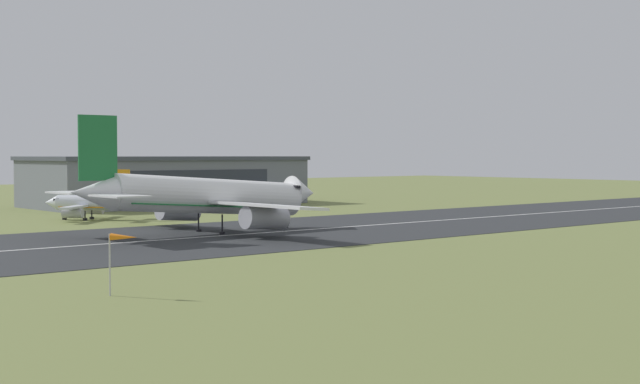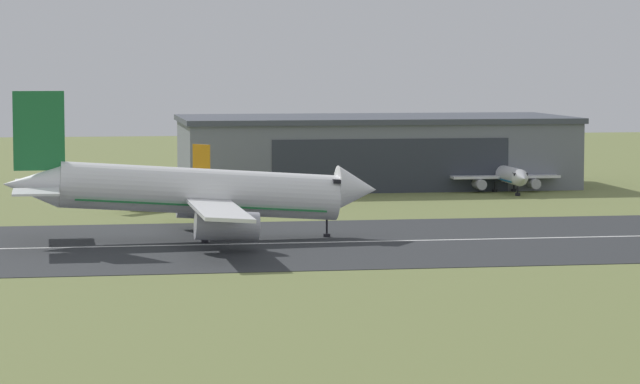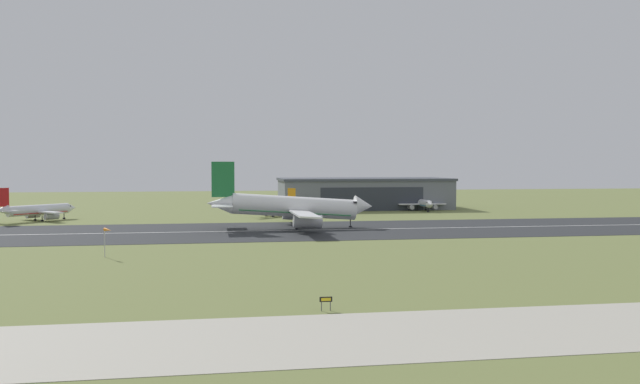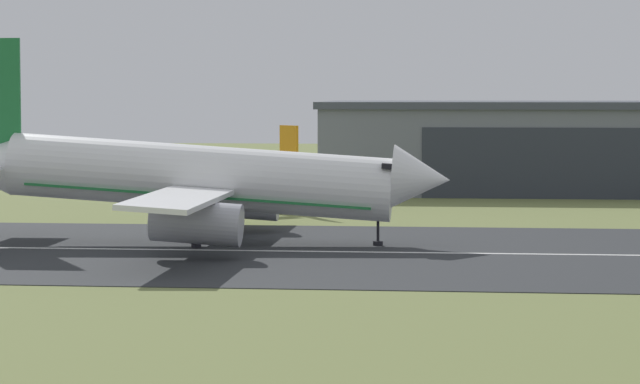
% 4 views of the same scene
% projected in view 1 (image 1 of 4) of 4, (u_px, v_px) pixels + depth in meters
% --- Properties ---
extents(ground_plane, '(619.79, 619.79, 0.00)m').
position_uv_depth(ground_plane, '(586.00, 281.00, 84.35)').
color(ground_plane, olive).
extents(runway_strip, '(379.79, 46.17, 0.06)m').
position_uv_depth(runway_strip, '(221.00, 236.00, 131.39)').
color(runway_strip, '#2B2D30').
rests_on(runway_strip, ground_plane).
extents(runway_centreline, '(341.81, 0.70, 0.01)m').
position_uv_depth(runway_centreline, '(221.00, 236.00, 131.38)').
color(runway_centreline, silver).
rests_on(runway_centreline, runway_strip).
extents(hangar_building, '(64.66, 29.53, 11.65)m').
position_uv_depth(hangar_building, '(167.00, 181.00, 213.29)').
color(hangar_building, slate).
rests_on(hangar_building, ground_plane).
extents(airplane_landing, '(44.07, 47.91, 17.51)m').
position_uv_depth(airplane_landing, '(207.00, 197.00, 135.49)').
color(airplane_landing, white).
rests_on(airplane_landing, ground_plane).
extents(airplane_parked_centre, '(17.59, 21.97, 8.66)m').
position_uv_depth(airplane_parked_centre, '(266.00, 193.00, 213.99)').
color(airplane_parked_centre, white).
rests_on(airplane_parked_centre, ground_plane).
extents(airplane_parked_east, '(18.33, 18.06, 9.34)m').
position_uv_depth(airplane_parked_east, '(89.00, 203.00, 164.20)').
color(airplane_parked_east, silver).
rests_on(airplane_parked_east, ground_plane).
extents(windsock_pole, '(1.88, 2.36, 5.35)m').
position_uv_depth(windsock_pole, '(123.00, 240.00, 75.22)').
color(windsock_pole, '#B7B7BC').
rests_on(windsock_pole, ground_plane).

